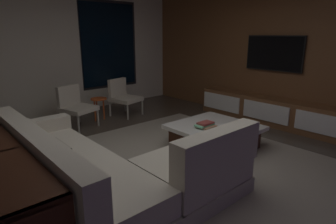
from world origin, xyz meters
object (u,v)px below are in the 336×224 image
Objects in this scene: mounted_tv at (274,53)px; console_table_behind_couch at (4,186)px; accent_chair_by_curtain at (75,104)px; book_stack_on_coffee_table at (206,125)px; accent_chair_near_window at (123,95)px; coffee_table at (214,136)px; sectional_couch at (104,172)px; media_console at (273,112)px; side_stool at (99,102)px.

mounted_tv is 4.91m from console_table_behind_couch.
console_table_behind_couch is at bearing -125.75° from accent_chair_by_curtain.
accent_chair_near_window reaches higher than book_stack_on_coffee_table.
accent_chair_near_window is at bearing 130.18° from mounted_tv.
mounted_tv is (1.94, 0.19, 1.16)m from coffee_table.
sectional_couch reaches higher than media_console.
media_console is 1.13m from mounted_tv.
media_console is (1.93, -0.05, -0.14)m from book_stack_on_coffee_table.
accent_chair_near_window is at bearing 125.24° from media_console.
mounted_tv is (1.96, -2.32, 0.92)m from accent_chair_near_window.
coffee_table is 1.49× the size of accent_chair_by_curtain.
sectional_couch is at bearing -175.31° from book_stack_on_coffee_table.
accent_chair_near_window is at bearing 41.17° from console_table_behind_couch.
mounted_tv is at bearing 4.04° from book_stack_on_coffee_table.
coffee_table is at bearing -89.58° from accent_chair_near_window.
side_stool is 3.45m from media_console.
sectional_couch is 5.43× the size of side_stool.
side_stool is (-0.61, 2.51, 0.19)m from coffee_table.
sectional_couch is at bearing -126.47° from accent_chair_near_window.
accent_chair_near_window is 0.68× the size of mounted_tv.
console_table_behind_couch is at bearing -132.36° from side_stool.
mounted_tv reaches higher than accent_chair_near_window.
sectional_couch is 1.80m from book_stack_on_coffee_table.
accent_chair_by_curtain is 0.55m from side_stool.
media_console is 1.48× the size of console_table_behind_couch.
book_stack_on_coffee_table is 2.32m from mounted_tv.
mounted_tv reaches higher than sectional_couch.
side_stool is (1.35, 2.61, 0.08)m from sectional_couch.
console_table_behind_couch is (-4.63, 0.03, 0.16)m from media_console.
side_stool is at bearing 103.64° from coffee_table.
book_stack_on_coffee_table is 2.70m from console_table_behind_couch.
console_table_behind_couch is (-2.85, -2.49, -0.02)m from accent_chair_near_window.
console_table_behind_couch is at bearing 172.01° from sectional_couch.
sectional_couch is 2.17× the size of mounted_tv.
sectional_couch reaches higher than coffee_table.
coffee_table is at bearing -174.30° from mounted_tv.
sectional_couch is at bearing -107.81° from accent_chair_by_curtain.
side_stool is 0.15× the size of media_console.
accent_chair_near_window is (-0.02, 2.52, 0.25)m from coffee_table.
sectional_couch is at bearing -177.02° from coffee_table.
side_stool is at bearing 133.38° from media_console.
coffee_table is at bearing 2.98° from sectional_couch.
accent_chair_near_window is (0.15, 2.47, 0.04)m from book_stack_on_coffee_table.
accent_chair_near_window is at bearing 86.63° from book_stack_on_coffee_table.
book_stack_on_coffee_table is at bearing 0.40° from console_table_behind_couch.
accent_chair_near_window is 1.70× the size of side_stool.
sectional_couch is 2.94m from side_stool.
media_console reaches higher than coffee_table.
accent_chair_near_window is (1.94, 2.62, 0.14)m from sectional_couch.
accent_chair_by_curtain is at bearing 144.24° from mounted_tv.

